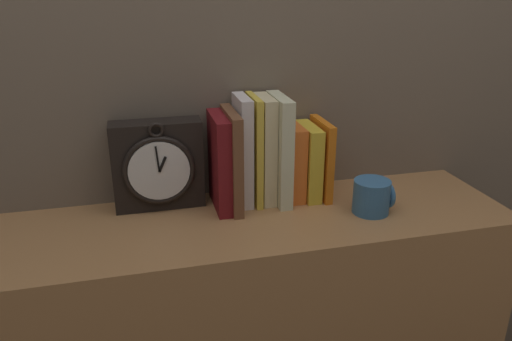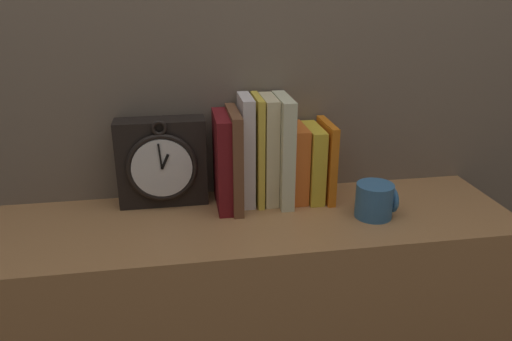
% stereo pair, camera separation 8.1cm
% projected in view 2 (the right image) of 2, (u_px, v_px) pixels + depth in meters
% --- Properties ---
extents(wall_back, '(6.00, 0.05, 2.60)m').
position_uv_depth(wall_back, '(243.00, 40.00, 1.17)').
color(wall_back, '#756656').
rests_on(wall_back, ground_plane).
extents(clock, '(0.21, 0.08, 0.22)m').
position_uv_depth(clock, '(162.00, 163.00, 1.17)').
color(clock, black).
rests_on(clock, bookshelf).
extents(book_slot0_maroon, '(0.03, 0.15, 0.22)m').
position_uv_depth(book_slot0_maroon, '(222.00, 161.00, 1.15)').
color(book_slot0_maroon, maroon).
rests_on(book_slot0_maroon, bookshelf).
extents(book_slot1_brown, '(0.02, 0.15, 0.23)m').
position_uv_depth(book_slot1_brown, '(234.00, 159.00, 1.15)').
color(book_slot1_brown, brown).
rests_on(book_slot1_brown, bookshelf).
extents(book_slot2_white, '(0.03, 0.11, 0.26)m').
position_uv_depth(book_slot2_white, '(246.00, 150.00, 1.17)').
color(book_slot2_white, silver).
rests_on(book_slot2_white, bookshelf).
extents(book_slot3_yellow, '(0.02, 0.12, 0.26)m').
position_uv_depth(book_slot3_yellow, '(258.00, 150.00, 1.17)').
color(book_slot3_yellow, yellow).
rests_on(book_slot3_yellow, bookshelf).
extents(book_slot4_cream, '(0.03, 0.11, 0.25)m').
position_uv_depth(book_slot4_cream, '(269.00, 150.00, 1.18)').
color(book_slot4_cream, beige).
rests_on(book_slot4_cream, bookshelf).
extents(book_slot5_cream, '(0.03, 0.14, 0.26)m').
position_uv_depth(book_slot5_cream, '(283.00, 150.00, 1.17)').
color(book_slot5_cream, beige).
rests_on(book_slot5_cream, bookshelf).
extents(book_slot6_orange, '(0.04, 0.12, 0.18)m').
position_uv_depth(book_slot6_orange, '(296.00, 163.00, 1.20)').
color(book_slot6_orange, orange).
rests_on(book_slot6_orange, bookshelf).
extents(book_slot7_yellow, '(0.03, 0.12, 0.18)m').
position_uv_depth(book_slot7_yellow, '(313.00, 163.00, 1.20)').
color(book_slot7_yellow, gold).
rests_on(book_slot7_yellow, bookshelf).
extents(book_slot8_orange, '(0.02, 0.13, 0.19)m').
position_uv_depth(book_slot8_orange, '(326.00, 160.00, 1.20)').
color(book_slot8_orange, orange).
rests_on(book_slot8_orange, bookshelf).
extents(mug, '(0.09, 0.08, 0.08)m').
position_uv_depth(mug, '(375.00, 200.00, 1.12)').
color(mug, teal).
rests_on(mug, bookshelf).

